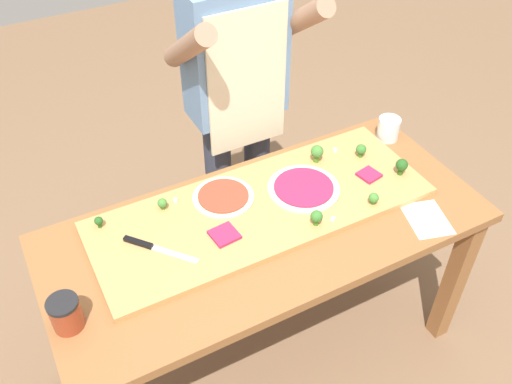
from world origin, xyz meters
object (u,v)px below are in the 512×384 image
at_px(broccoli_floret_back_right, 361,150).
at_px(broccoli_floret_center_left, 402,165).
at_px(pizza_slice_far_left, 369,175).
at_px(broccoli_floret_front_mid, 317,152).
at_px(sauce_jar, 66,314).
at_px(broccoli_floret_back_left, 162,203).
at_px(pizza_whole_tomato_red, 223,197).
at_px(pizza_whole_beet_magenta, 304,188).
at_px(prep_table, 266,245).
at_px(broccoli_floret_back_mid, 99,221).
at_px(cheese_crumble_a, 335,150).
at_px(pizza_slice_far_right, 224,234).
at_px(broccoli_floret_front_right, 317,217).
at_px(broccoli_floret_front_left, 374,198).
at_px(cheese_crumble_c, 333,219).
at_px(recipe_note, 427,219).
at_px(cheese_crumble_b, 176,200).
at_px(cook_center, 237,91).
at_px(flour_cup, 388,130).
at_px(chefs_knife, 150,246).

height_order(broccoli_floret_back_right, broccoli_floret_center_left, broccoli_floret_center_left).
height_order(pizza_slice_far_left, broccoli_floret_front_mid, broccoli_floret_front_mid).
bearing_deg(sauce_jar, broccoli_floret_back_left, 37.20).
relative_size(pizza_whole_tomato_red, pizza_whole_beet_magenta, 0.84).
relative_size(prep_table, broccoli_floret_back_mid, 34.89).
relative_size(broccoli_floret_back_right, cheese_crumble_a, 4.06).
bearing_deg(broccoli_floret_center_left, cheese_crumble_a, 121.12).
xyz_separation_m(pizza_slice_far_left, pizza_slice_far_right, (-0.65, -0.02, 0.00)).
relative_size(pizza_slice_far_left, cheese_crumble_a, 5.32).
distance_m(pizza_whole_tomato_red, cheese_crumble_a, 0.54).
bearing_deg(sauce_jar, broccoli_floret_back_mid, 59.97).
relative_size(broccoli_floret_front_right, broccoli_floret_front_left, 1.29).
bearing_deg(broccoli_floret_center_left, cheese_crumble_c, -166.21).
bearing_deg(broccoli_floret_front_left, cheese_crumble_a, 80.72).
bearing_deg(broccoli_floret_back_right, recipe_note, -87.52).
bearing_deg(recipe_note, pizza_whole_tomato_red, 145.36).
bearing_deg(pizza_slice_far_left, cheese_crumble_a, 98.45).
xyz_separation_m(pizza_whole_beet_magenta, broccoli_floret_center_left, (0.39, -0.10, 0.04)).
distance_m(broccoli_floret_back_left, cheese_crumble_a, 0.76).
distance_m(pizza_slice_far_right, broccoli_floret_back_mid, 0.45).
height_order(pizza_slice_far_right, broccoli_floret_back_mid, broccoli_floret_back_mid).
bearing_deg(cheese_crumble_c, pizza_whole_beet_magenta, 91.64).
xyz_separation_m(broccoli_floret_back_mid, broccoli_floret_center_left, (1.14, -0.27, 0.01)).
height_order(pizza_whole_tomato_red, broccoli_floret_back_right, broccoli_floret_back_right).
height_order(cheese_crumble_b, recipe_note, cheese_crumble_b).
relative_size(pizza_whole_beet_magenta, broccoli_floret_back_left, 6.00).
relative_size(broccoli_floret_back_mid, broccoli_floret_back_left, 1.00).
bearing_deg(prep_table, broccoli_floret_front_right, -34.90).
xyz_separation_m(broccoli_floret_front_right, cook_center, (0.02, 0.66, 0.15)).
xyz_separation_m(pizza_slice_far_right, broccoli_floret_back_mid, (-0.37, 0.24, 0.02)).
bearing_deg(recipe_note, broccoli_floret_back_left, 150.21).
height_order(recipe_note, cook_center, cook_center).
relative_size(broccoli_floret_back_mid, sauce_jar, 0.41).
bearing_deg(flour_cup, broccoli_floret_front_mid, -177.10).
bearing_deg(broccoli_floret_back_right, pizza_whole_beet_magenta, -168.06).
height_order(broccoli_floret_back_mid, cheese_crumble_c, broccoli_floret_back_mid).
height_order(prep_table, pizza_slice_far_right, pizza_slice_far_right).
xyz_separation_m(broccoli_floret_back_right, flour_cup, (0.20, 0.08, -0.02)).
height_order(broccoli_floret_back_mid, broccoli_floret_back_right, broccoli_floret_back_right).
xyz_separation_m(broccoli_floret_back_right, cook_center, (-0.36, 0.41, 0.16)).
height_order(pizza_slice_far_left, broccoli_floret_back_right, broccoli_floret_back_right).
distance_m(chefs_knife, sauce_jar, 0.36).
bearing_deg(broccoli_floret_center_left, pizza_slice_far_left, 158.07).
relative_size(pizza_slice_far_right, broccoli_floret_back_mid, 1.96).
distance_m(broccoli_floret_back_right, recipe_note, 0.40).
xyz_separation_m(pizza_whole_tomato_red, broccoli_floret_front_left, (0.48, -0.29, 0.02)).
bearing_deg(broccoli_floret_front_left, pizza_whole_tomato_red, 149.06).
bearing_deg(cheese_crumble_b, chefs_knife, -133.07).
xyz_separation_m(broccoli_floret_back_mid, broccoli_floret_front_mid, (0.89, -0.05, 0.02)).
bearing_deg(broccoli_floret_front_left, flour_cup, 45.33).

